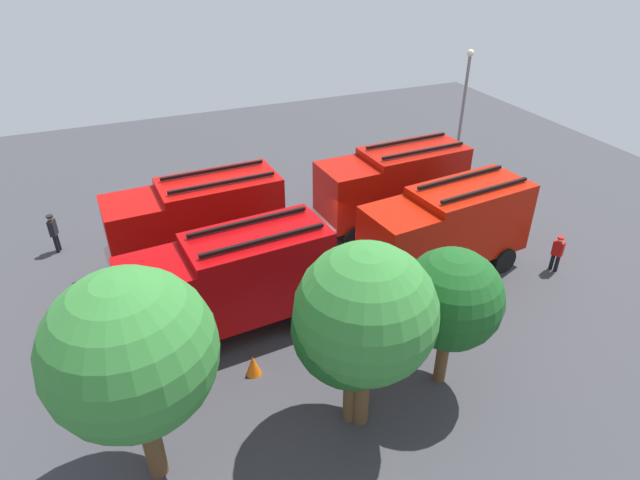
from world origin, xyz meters
The scene contains 18 objects.
ground_plane centered at (0.00, 0.00, 0.00)m, with size 46.33×46.33×0.00m, color #38383D.
fire_truck_0 centered at (-4.65, -2.31, 2.15)m, with size 7.32×3.06×3.88m.
fire_truck_1 centered at (4.49, -2.44, 2.15)m, with size 7.31×3.05×3.88m.
fire_truck_2 centered at (-4.61, 2.17, 2.15)m, with size 7.42×3.38×3.88m.
fire_truck_3 centered at (4.35, 2.42, 2.15)m, with size 7.38×3.24×3.88m.
firefighter_0 centered at (5.05, -5.21, 0.91)m, with size 0.42×0.48×1.64m.
firefighter_1 centered at (10.21, -5.80, 1.01)m, with size 0.35×0.47×1.78m.
firefighter_2 centered at (9.19, 3.79, 1.03)m, with size 0.46×0.47×1.82m.
firefighter_3 centered at (-9.03, 3.91, 0.89)m, with size 0.39×0.48×1.61m.
firefighter_4 centered at (-4.27, -5.10, 0.94)m, with size 0.47×0.46×1.68m.
tree_0 centered at (-1.07, 7.37, 3.20)m, with size 3.07×3.07×4.76m.
tree_1 centered at (2.00, 7.84, 3.96)m, with size 3.80×3.80×5.89m.
tree_2 centered at (2.26, 7.65, 3.46)m, with size 3.32×3.32×5.15m.
tree_3 centered at (7.75, 7.32, 4.22)m, with size 4.04×4.04×6.26m.
traffic_cone_0 centered at (4.36, 4.83, 0.36)m, with size 0.51×0.51×0.73m, color #F2600C.
traffic_cone_1 centered at (-4.44, -5.43, 0.30)m, with size 0.42×0.42×0.60m, color #F2600C.
traffic_cone_2 centered at (7.62, 5.33, 0.32)m, with size 0.45×0.45×0.64m, color #F2600C.
lamppost centered at (-10.42, -5.34, 4.15)m, with size 0.36×0.36×7.15m.
Camera 1 is at (7.32, 17.47, 12.75)m, focal length 30.17 mm.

